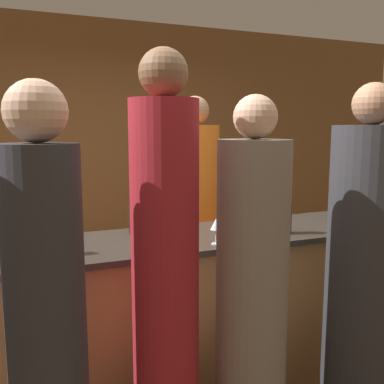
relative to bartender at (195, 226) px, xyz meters
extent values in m
cube|color=brown|center=(-0.47, 1.69, 0.53)|extent=(8.00, 0.06, 2.80)
cube|color=#B27F4C|center=(-0.47, -0.74, -0.39)|extent=(2.79, 0.60, 0.96)
cube|color=#332D28|center=(-0.47, -0.74, 0.11)|extent=(2.85, 0.66, 0.03)
cylinder|color=orange|center=(0.00, 0.00, -0.04)|extent=(0.38, 0.38, 1.66)
sphere|color=#A37556|center=(0.00, 0.00, 0.90)|extent=(0.22, 0.22, 0.22)
cylinder|color=#2D2D33|center=(0.36, -1.43, -0.05)|extent=(0.38, 0.38, 1.65)
sphere|color=#A37556|center=(0.36, -1.43, 0.88)|extent=(0.21, 0.21, 0.21)
cylinder|color=#2D2D33|center=(-1.20, -1.43, -0.08)|extent=(0.30, 0.30, 1.58)
sphere|color=tan|center=(-1.20, -1.43, 0.82)|extent=(0.23, 0.23, 0.23)
cylinder|color=maroon|center=(-0.70, -1.37, 0.01)|extent=(0.29, 0.29, 1.76)
sphere|color=brown|center=(-0.70, -1.37, 0.99)|extent=(0.20, 0.20, 0.20)
cylinder|color=gray|center=(-0.28, -1.40, -0.08)|extent=(0.34, 0.34, 1.59)
sphere|color=tan|center=(-0.28, -1.40, 0.81)|extent=(0.20, 0.20, 0.20)
cylinder|color=black|center=(0.23, -0.90, 0.22)|extent=(0.08, 0.08, 0.20)
cylinder|color=black|center=(0.23, -0.90, 0.36)|extent=(0.03, 0.03, 0.07)
cylinder|color=black|center=(-0.62, -0.55, 0.24)|extent=(0.08, 0.08, 0.24)
cylinder|color=black|center=(-0.62, -0.55, 0.41)|extent=(0.03, 0.03, 0.09)
cylinder|color=silver|center=(0.77, -0.95, 0.13)|extent=(0.05, 0.05, 0.00)
cylinder|color=silver|center=(0.77, -0.95, 0.18)|extent=(0.01, 0.01, 0.09)
cone|color=silver|center=(0.77, -0.95, 0.26)|extent=(0.07, 0.07, 0.07)
cylinder|color=silver|center=(-1.05, -0.86, 0.13)|extent=(0.05, 0.05, 0.00)
cylinder|color=silver|center=(-1.05, -0.86, 0.17)|extent=(0.01, 0.01, 0.09)
cone|color=silver|center=(-1.05, -0.86, 0.25)|extent=(0.07, 0.07, 0.06)
cylinder|color=silver|center=(-0.27, -0.97, 0.13)|extent=(0.05, 0.05, 0.00)
cylinder|color=silver|center=(-0.27, -0.97, 0.17)|extent=(0.01, 0.01, 0.08)
cone|color=silver|center=(-0.27, -0.97, 0.24)|extent=(0.06, 0.06, 0.06)
camera|label=1|loc=(-1.25, -3.07, 0.76)|focal=40.00mm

